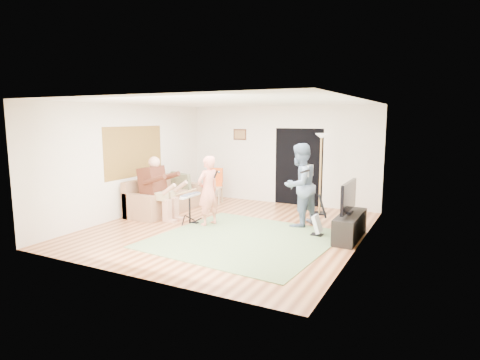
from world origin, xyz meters
name	(u,v)px	position (x,y,z in m)	size (l,w,h in m)	color
floor	(228,228)	(0.00, 0.00, 0.00)	(6.00, 6.00, 0.00)	brown
walls	(228,167)	(0.00, 0.00, 1.35)	(5.50, 6.00, 2.70)	silver
ceiling	(228,102)	(0.00, 0.00, 2.70)	(6.00, 6.00, 0.00)	white
window_blinds	(134,152)	(-2.74, 0.20, 1.55)	(2.05, 2.05, 0.00)	olive
doorway	(299,167)	(0.55, 2.99, 1.05)	(2.10, 2.10, 0.00)	black
picture_frame	(240,135)	(-1.25, 2.99, 1.90)	(0.42, 0.03, 0.32)	#3F2314
area_rug	(244,239)	(0.65, -0.56, 0.01)	(3.26, 3.20, 0.02)	#617949
sofa	(162,200)	(-2.30, 0.66, 0.29)	(0.89, 2.16, 0.87)	#9E724F
drummer	(159,195)	(-1.85, 0.01, 0.58)	(0.96, 0.54, 1.48)	#512516
drum_kit	(190,210)	(-1.00, 0.01, 0.30)	(0.37, 0.67, 0.69)	black
singer	(208,191)	(-0.53, 0.05, 0.78)	(0.57, 0.37, 1.56)	#EC8067
microphone	(216,174)	(-0.33, 0.05, 1.16)	(0.06, 0.06, 0.24)	black
guitarist	(300,185)	(1.29, 0.92, 0.92)	(0.89, 0.69, 1.83)	slate
guitar_held	(309,171)	(1.49, 0.92, 1.25)	(0.12, 0.60, 0.26)	silver
guitar_spare	(318,224)	(1.88, 0.35, 0.25)	(0.31, 0.28, 0.87)	black
torchiere_lamp	(321,159)	(1.38, 2.23, 1.37)	(0.36, 0.36, 2.00)	black
dining_chair	(215,191)	(-1.61, 2.17, 0.35)	(0.51, 0.53, 0.98)	tan
tv_cabinet	(350,226)	(2.50, 0.47, 0.25)	(0.40, 1.40, 0.50)	black
television	(349,196)	(2.45, 0.47, 0.85)	(0.06, 1.12, 0.59)	black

